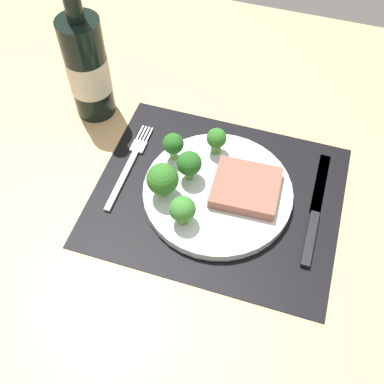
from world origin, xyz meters
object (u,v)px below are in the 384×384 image
object	(u,v)px
fork	(129,165)
knife	(314,216)
plate	(218,192)
steak	(246,187)
wine_bottle	(87,67)

from	to	relation	value
fork	knife	size ratio (longest dim) A/B	0.83
plate	steak	distance (cm)	4.86
plate	wine_bottle	xyz separation A→B (cm)	(-27.52, 12.64, 9.22)
knife	plate	bearing A→B (deg)	179.82
steak	fork	size ratio (longest dim) A/B	0.55
steak	knife	distance (cm)	11.90
fork	wine_bottle	size ratio (longest dim) A/B	0.65
knife	wine_bottle	distance (cm)	46.26
plate	steak	size ratio (longest dim) A/B	2.32
fork	knife	bearing A→B (deg)	-4.03
fork	wine_bottle	world-z (taller)	wine_bottle
plate	fork	xyz separation A→B (cm)	(-16.30, 1.42, -0.55)
steak	wine_bottle	world-z (taller)	wine_bottle
knife	fork	bearing A→B (deg)	176.35
fork	wine_bottle	distance (cm)	18.63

